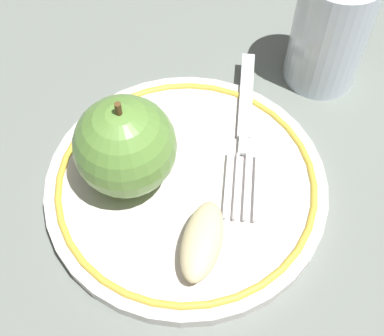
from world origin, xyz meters
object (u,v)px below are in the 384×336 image
Objects in this scene: plate at (192,186)px; apple_slice_front at (202,241)px; fork at (245,124)px; drinking_glass at (330,30)px; apple_red_whole at (125,146)px.

apple_slice_front is (0.02, -0.06, 0.02)m from plate.
apple_slice_front is 0.37× the size of fork.
drinking_glass is at bearing -17.59° from apple_slice_front.
apple_slice_front is 0.23m from drinking_glass.
apple_slice_front is 0.12m from fork.
fork is at bearing -122.60° from drinking_glass.
apple_red_whole is at bearing 55.44° from apple_slice_front.
plate is at bearing 20.86° from apple_slice_front.
plate is at bearing 5.80° from apple_red_whole.
apple_red_whole is 0.22m from drinking_glass.
apple_slice_front is at bearing -108.01° from drinking_glass.
drinking_glass is (0.09, 0.16, 0.05)m from plate.
apple_red_whole is at bearing -56.46° from fork.
plate is 1.29× the size of fork.
plate is 0.19m from drinking_glass.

